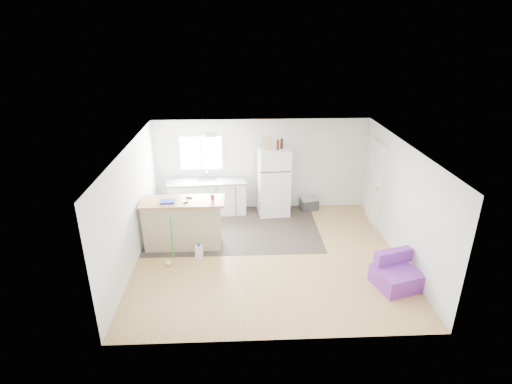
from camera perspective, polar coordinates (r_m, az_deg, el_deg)
room at (r=8.10m, az=1.81°, el=-1.77°), size 5.51×5.01×2.41m
vinyl_zone at (r=9.73m, az=-3.11°, el=-5.23°), size 4.05×2.50×0.00m
window at (r=10.33m, az=-7.86°, el=5.57°), size 1.18×0.06×0.98m
interior_door at (r=10.14m, az=16.66°, el=1.27°), size 0.11×0.92×2.10m
ceiling_fixture at (r=8.85m, az=-6.54°, el=8.20°), size 0.30×0.30×0.07m
kitchen_cabinets at (r=10.42m, az=-6.92°, el=-0.65°), size 2.04×0.74×1.17m
peninsula at (r=8.90m, az=-10.38°, el=-4.40°), size 1.79×0.69×1.10m
refrigerator at (r=10.20m, az=2.51°, el=1.51°), size 0.83×0.79×1.75m
cooler at (r=10.71m, az=7.59°, el=-1.63°), size 0.52×0.42×0.35m
purple_seat at (r=8.09m, az=19.33°, el=-11.07°), size 0.92×0.90×0.62m
cleaner_jug at (r=8.59m, az=-8.14°, el=-8.43°), size 0.16×0.12×0.34m
mop at (r=8.42m, az=-12.29°, el=-8.75°), size 0.22×0.32×1.12m
red_cup at (r=8.61m, az=-6.24°, el=-0.67°), size 0.10×0.10×0.12m
blue_tray at (r=8.63m, az=-12.51°, el=-1.35°), size 0.32×0.24×0.04m
tool_a at (r=8.76m, az=-9.57°, el=-0.77°), size 0.14×0.06×0.03m
tool_b at (r=8.53m, az=-10.02°, el=-1.47°), size 0.11×0.08×0.03m
cardboard_box at (r=9.84m, az=1.57°, el=7.01°), size 0.20×0.10×0.30m
bottle_left at (r=9.79m, az=3.13°, el=6.74°), size 0.07×0.07×0.25m
bottle_right at (r=9.90m, az=3.69°, el=6.92°), size 0.09×0.09×0.25m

